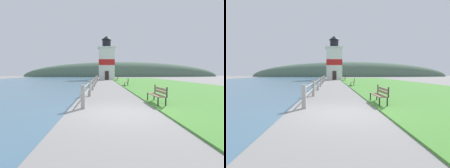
{
  "view_description": "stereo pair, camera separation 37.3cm",
  "coord_description": "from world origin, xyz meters",
  "views": [
    {
      "loc": [
        -0.74,
        -6.85,
        1.62
      ],
      "look_at": [
        0.46,
        13.31,
        0.3
      ],
      "focal_mm": 28.0,
      "sensor_mm": 36.0,
      "label": 1
    },
    {
      "loc": [
        -0.36,
        -6.87,
        1.62
      ],
      "look_at": [
        0.46,
        13.31,
        0.3
      ],
      "focal_mm": 28.0,
      "sensor_mm": 36.0,
      "label": 2
    }
  ],
  "objects": [
    {
      "name": "ground_plane",
      "position": [
        0.0,
        0.0,
        0.0
      ],
      "size": [
        160.0,
        160.0,
        0.0
      ],
      "primitive_type": "plane",
      "color": "gray"
    },
    {
      "name": "park_bench_far",
      "position": [
        2.33,
        27.5,
        0.54
      ],
      "size": [
        0.57,
        1.85,
        0.94
      ],
      "rotation": [
        0.0,
        0.0,
        3.09
      ],
      "color": "#846B51",
      "rests_on": "ground_plane"
    },
    {
      "name": "seawall_railing",
      "position": [
        -1.58,
        15.44,
        0.62
      ],
      "size": [
        0.18,
        29.06,
        1.08
      ],
      "color": "#A8A399",
      "rests_on": "ground_plane"
    },
    {
      "name": "water_strip",
      "position": [
        -14.18,
        17.58,
        0.01
      ],
      "size": [
        24.0,
        84.37,
        0.01
      ],
      "color": "#476B84",
      "rests_on": "ground_plane"
    },
    {
      "name": "park_bench_midway",
      "position": [
        2.35,
        14.35,
        0.54
      ],
      "size": [
        0.7,
        1.91,
        0.94
      ],
      "rotation": [
        0.0,
        0.0,
        3.02
      ],
      "color": "#846B51",
      "rests_on": "ground_plane"
    },
    {
      "name": "lighthouse",
      "position": [
        0.43,
        34.25,
        4.31
      ],
      "size": [
        4.1,
        4.1,
        10.13
      ],
      "color": "white",
      "rests_on": "ground_plane"
    },
    {
      "name": "distant_hillside",
      "position": [
        8.0,
        65.15,
        0.0
      ],
      "size": [
        80.0,
        16.0,
        12.0
      ],
      "color": "#4C6651",
      "rests_on": "ground_plane"
    },
    {
      "name": "grass_verge",
      "position": [
        7.68,
        17.58,
        0.03
      ],
      "size": [
        12.0,
        52.73,
        0.06
      ],
      "color": "#4C8E38",
      "rests_on": "ground_plane"
    },
    {
      "name": "park_bench_near",
      "position": [
        2.16,
        1.98,
        0.54
      ],
      "size": [
        0.49,
        1.82,
        0.94
      ],
      "rotation": [
        0.0,
        0.0,
        3.15
      ],
      "color": "#846B51",
      "rests_on": "ground_plane"
    }
  ]
}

